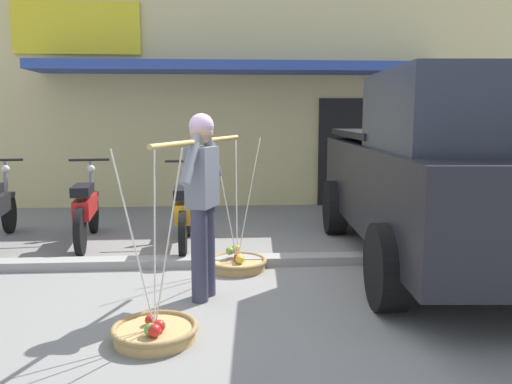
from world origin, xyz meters
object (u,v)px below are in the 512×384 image
Objects in this scene: fruit_vendor at (202,194)px; motorcycle_third_in_row at (185,213)px; fruit_basket_left_side at (237,262)px; fruit_basket_right_side at (155,331)px; motorcycle_second_in_row at (86,210)px; parked_truck at (445,175)px.

fruit_vendor is 0.97× the size of motorcycle_third_in_row.
fruit_vendor is 1.30m from fruit_basket_left_side.
motorcycle_third_in_row is (-0.64, 1.00, 0.37)m from fruit_basket_left_side.
motorcycle_second_in_row is (-1.27, 3.05, 0.38)m from fruit_basket_right_side.
motorcycle_second_in_row is (-1.61, 2.17, -0.53)m from fruit_vendor.
fruit_vendor reaches higher than fruit_basket_left_side.
fruit_basket_right_side is (-0.34, -0.88, -0.90)m from fruit_vendor.
motorcycle_third_in_row is at bearing 160.93° from parked_truck.
fruit_vendor is 1.31m from fruit_basket_right_side.
parked_truck reaches higher than fruit_basket_right_side.
motorcycle_third_in_row is at bearing 99.08° from fruit_vendor.
motorcycle_third_in_row is 3.15m from parked_truck.
fruit_basket_left_side is (0.34, 0.88, -0.90)m from fruit_vendor.
fruit_basket_left_side reaches higher than motorcycle_second_in_row.
fruit_basket_left_side is 2.48m from parked_truck.
fruit_basket_left_side is 2.36m from motorcycle_second_in_row.
fruit_vendor is 2.77m from parked_truck.
fruit_basket_right_side is (-0.67, -1.76, -0.00)m from fruit_basket_left_side.
motorcycle_second_in_row is 1.00× the size of motorcycle_third_in_row.
parked_truck is at bearing -0.38° from fruit_basket_left_side.
fruit_basket_right_side is 3.33m from motorcycle_second_in_row.
parked_truck reaches higher than motorcycle_second_in_row.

